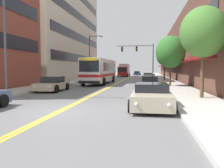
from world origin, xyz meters
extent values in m
plane|color=slate|center=(0.00, 37.00, 0.00)|extent=(240.00, 240.00, 0.00)
cube|color=#B2ADA5|center=(-7.09, 37.00, 0.08)|extent=(3.19, 106.00, 0.17)
cube|color=#B2ADA5|center=(7.09, 37.00, 0.08)|extent=(3.19, 106.00, 0.17)
cube|color=yellow|center=(-0.10, 37.00, 0.00)|extent=(0.14, 106.00, 0.01)
cube|color=yellow|center=(0.10, 37.00, 0.00)|extent=(0.14, 106.00, 0.01)
cube|color=black|center=(-8.90, 8.73, 4.64)|extent=(0.08, 12.07, 1.40)
cube|color=black|center=(-8.90, 8.73, 8.35)|extent=(0.08, 12.07, 1.40)
cube|color=beige|center=(-14.94, 31.78, 12.08)|extent=(12.00, 29.10, 24.15)
cube|color=black|center=(-8.90, 31.78, 4.03)|extent=(0.08, 26.77, 1.40)
cube|color=black|center=(-8.90, 31.78, 8.05)|extent=(0.08, 26.77, 1.40)
cube|color=black|center=(-8.90, 31.78, 12.08)|extent=(0.08, 26.77, 1.40)
cube|color=brown|center=(12.94, 37.00, 5.17)|extent=(8.00, 68.00, 10.34)
cube|color=maroon|center=(8.39, 37.00, 2.90)|extent=(1.10, 61.20, 0.24)
cube|color=black|center=(8.90, 37.00, 6.41)|extent=(0.08, 61.20, 1.40)
cube|color=silver|center=(-2.25, 19.57, 1.81)|extent=(2.50, 11.92, 2.92)
cube|color=#B21919|center=(-2.25, 19.57, 1.23)|extent=(2.52, 11.94, 0.32)
cube|color=black|center=(-2.25, 20.17, 2.28)|extent=(2.53, 9.30, 1.05)
cube|color=black|center=(-2.25, 13.59, 2.34)|extent=(2.25, 0.04, 1.28)
cube|color=yellow|center=(-2.25, 13.58, 3.07)|extent=(1.80, 0.06, 0.28)
cube|color=black|center=(-2.25, 13.57, 0.53)|extent=(2.45, 0.08, 0.32)
cylinder|color=black|center=(-3.53, 15.52, 0.50)|extent=(0.30, 1.00, 1.00)
cylinder|color=black|center=(-0.97, 15.52, 0.50)|extent=(0.30, 1.00, 1.00)
cylinder|color=black|center=(-3.53, 22.85, 0.50)|extent=(0.30, 1.00, 1.00)
cylinder|color=black|center=(-0.97, 22.85, 0.50)|extent=(0.30, 1.00, 1.00)
cube|color=#B7B7BC|center=(-4.37, 31.62, 0.52)|extent=(1.90, 4.30, 0.69)
cube|color=black|center=(-4.37, 31.79, 1.12)|extent=(1.63, 1.89, 0.52)
cylinder|color=black|center=(-5.34, 30.28, 0.32)|extent=(0.22, 0.63, 0.63)
cylinder|color=black|center=(-3.40, 30.28, 0.32)|extent=(0.22, 0.63, 0.63)
cylinder|color=black|center=(-5.34, 32.95, 0.32)|extent=(0.22, 0.63, 0.63)
cylinder|color=black|center=(-3.40, 32.95, 0.32)|extent=(0.22, 0.63, 0.63)
sphere|color=silver|center=(-5.04, 29.45, 0.55)|extent=(0.16, 0.16, 0.16)
sphere|color=silver|center=(-3.71, 29.45, 0.55)|extent=(0.16, 0.16, 0.16)
cube|color=red|center=(-5.06, 33.77, 0.55)|extent=(0.18, 0.04, 0.10)
cube|color=red|center=(-3.69, 33.77, 0.55)|extent=(0.18, 0.04, 0.10)
cylinder|color=black|center=(-3.36, 0.47, 0.34)|extent=(0.22, 0.68, 0.68)
cube|color=red|center=(-3.65, 1.26, 0.56)|extent=(0.18, 0.04, 0.10)
cube|color=#BCAD89|center=(-4.35, 8.68, 0.49)|extent=(1.80, 4.05, 0.61)
cube|color=black|center=(-4.35, 8.84, 1.06)|extent=(1.55, 1.78, 0.53)
cylinder|color=black|center=(-5.27, 7.42, 0.34)|extent=(0.22, 0.68, 0.68)
cylinder|color=black|center=(-3.42, 7.42, 0.34)|extent=(0.22, 0.68, 0.68)
cylinder|color=black|center=(-5.27, 9.93, 0.34)|extent=(0.22, 0.68, 0.68)
cylinder|color=black|center=(-3.42, 9.93, 0.34)|extent=(0.22, 0.68, 0.68)
sphere|color=silver|center=(-4.98, 6.63, 0.52)|extent=(0.16, 0.16, 0.16)
sphere|color=silver|center=(-3.71, 6.63, 0.52)|extent=(0.16, 0.16, 0.16)
cube|color=red|center=(-4.99, 10.71, 0.52)|extent=(0.18, 0.04, 0.10)
cube|color=red|center=(-3.70, 10.71, 0.52)|extent=(0.18, 0.04, 0.10)
cube|color=beige|center=(4.35, 1.59, 0.51)|extent=(1.91, 4.72, 0.68)
cube|color=black|center=(4.35, 1.77, 1.06)|extent=(1.65, 2.08, 0.42)
cylinder|color=black|center=(3.37, 0.12, 0.31)|extent=(0.22, 0.61, 0.61)
cylinder|color=black|center=(5.33, 0.12, 0.31)|extent=(0.22, 0.61, 0.61)
cylinder|color=black|center=(3.37, 3.05, 0.31)|extent=(0.22, 0.61, 0.61)
cylinder|color=black|center=(5.33, 3.05, 0.31)|extent=(0.22, 0.61, 0.61)
sphere|color=silver|center=(3.68, -0.79, 0.54)|extent=(0.16, 0.16, 0.16)
sphere|color=silver|center=(5.02, -0.79, 0.54)|extent=(0.16, 0.16, 0.16)
cube|color=red|center=(3.66, 3.96, 0.54)|extent=(0.18, 0.04, 0.10)
cube|color=red|center=(5.04, 3.96, 0.54)|extent=(0.18, 0.04, 0.10)
cube|color=#38383D|center=(4.26, 32.17, 0.47)|extent=(1.85, 4.21, 0.61)
cube|color=black|center=(4.26, 32.34, 1.02)|extent=(1.59, 1.85, 0.48)
cylinder|color=black|center=(3.31, 30.86, 0.31)|extent=(0.22, 0.61, 0.61)
cylinder|color=black|center=(5.21, 30.86, 0.31)|extent=(0.22, 0.61, 0.61)
cylinder|color=black|center=(3.31, 33.48, 0.31)|extent=(0.22, 0.61, 0.61)
cylinder|color=black|center=(5.21, 33.48, 0.31)|extent=(0.22, 0.61, 0.61)
sphere|color=silver|center=(3.61, 30.04, 0.51)|extent=(0.16, 0.16, 0.16)
sphere|color=silver|center=(4.91, 30.04, 0.51)|extent=(0.16, 0.16, 0.16)
cube|color=red|center=(3.59, 34.29, 0.51)|extent=(0.18, 0.04, 0.10)
cube|color=red|center=(4.93, 34.29, 0.51)|extent=(0.18, 0.04, 0.10)
cube|color=white|center=(4.42, 20.54, 0.53)|extent=(1.77, 4.54, 0.70)
cube|color=black|center=(4.42, 20.73, 1.09)|extent=(1.52, 2.00, 0.41)
cylinder|color=black|center=(3.51, 19.14, 0.32)|extent=(0.22, 0.64, 0.64)
cylinder|color=black|center=(5.32, 19.14, 0.32)|extent=(0.22, 0.64, 0.64)
cylinder|color=black|center=(3.51, 21.95, 0.32)|extent=(0.22, 0.64, 0.64)
cylinder|color=black|center=(5.32, 21.95, 0.32)|extent=(0.22, 0.64, 0.64)
sphere|color=silver|center=(3.80, 18.26, 0.56)|extent=(0.16, 0.16, 0.16)
sphere|color=silver|center=(5.04, 18.26, 0.56)|extent=(0.16, 0.16, 0.16)
cube|color=red|center=(3.78, 22.82, 0.56)|extent=(0.18, 0.04, 0.10)
cube|color=red|center=(5.05, 22.82, 0.56)|extent=(0.18, 0.04, 0.10)
cube|color=black|center=(4.40, 12.54, 0.49)|extent=(1.82, 4.26, 0.59)
cube|color=black|center=(4.40, 12.71, 1.04)|extent=(1.56, 1.88, 0.52)
cylinder|color=black|center=(3.47, 11.22, 0.35)|extent=(0.22, 0.70, 0.70)
cylinder|color=black|center=(5.33, 11.22, 0.35)|extent=(0.22, 0.70, 0.70)
cylinder|color=black|center=(3.47, 13.86, 0.35)|extent=(0.22, 0.70, 0.70)
cylinder|color=black|center=(5.33, 13.86, 0.35)|extent=(0.22, 0.70, 0.70)
sphere|color=silver|center=(3.76, 10.39, 0.52)|extent=(0.16, 0.16, 0.16)
sphere|color=silver|center=(5.04, 10.39, 0.52)|extent=(0.16, 0.16, 0.16)
cube|color=red|center=(3.75, 14.68, 0.52)|extent=(0.18, 0.04, 0.10)
cube|color=red|center=(5.06, 14.68, 0.52)|extent=(0.18, 0.04, 0.10)
cube|color=#19234C|center=(0.95, 59.98, 0.46)|extent=(1.91, 4.05, 0.58)
cube|color=black|center=(0.95, 60.14, 1.00)|extent=(1.64, 1.78, 0.50)
cylinder|color=black|center=(-0.03, 58.72, 0.31)|extent=(0.22, 0.62, 0.62)
cylinder|color=black|center=(1.92, 58.72, 0.31)|extent=(0.22, 0.62, 0.62)
cylinder|color=black|center=(-0.03, 61.24, 0.31)|extent=(0.22, 0.62, 0.62)
cylinder|color=black|center=(1.92, 61.24, 0.31)|extent=(0.22, 0.62, 0.62)
sphere|color=silver|center=(0.28, 57.93, 0.49)|extent=(0.16, 0.16, 0.16)
sphere|color=silver|center=(1.61, 57.93, 0.49)|extent=(0.16, 0.16, 0.16)
cube|color=red|center=(0.26, 62.02, 0.49)|extent=(0.18, 0.04, 0.10)
cube|color=red|center=(1.63, 62.02, 0.49)|extent=(0.18, 0.04, 0.10)
cube|color=maroon|center=(-2.01, 45.57, 1.38)|extent=(2.44, 2.40, 2.27)
cube|color=black|center=(-2.01, 44.35, 1.79)|extent=(2.08, 0.04, 1.00)
cube|color=white|center=(-2.01, 49.57, 1.79)|extent=(2.49, 5.59, 3.07)
cylinder|color=black|center=(-3.26, 45.57, 0.42)|extent=(0.28, 0.84, 0.84)
cylinder|color=black|center=(-0.75, 45.57, 0.42)|extent=(0.28, 0.84, 0.84)
cylinder|color=black|center=(-3.26, 51.24, 0.42)|extent=(0.28, 0.84, 0.84)
cylinder|color=black|center=(-0.75, 51.24, 0.42)|extent=(0.28, 0.84, 0.84)
cylinder|color=#47474C|center=(5.20, 32.40, 3.38)|extent=(0.18, 0.18, 6.76)
cylinder|color=#47474C|center=(1.73, 32.40, 6.41)|extent=(6.95, 0.11, 0.11)
cube|color=black|center=(2.07, 32.40, 5.81)|extent=(0.34, 0.26, 0.92)
sphere|color=red|center=(2.07, 32.24, 6.09)|extent=(0.18, 0.18, 0.18)
sphere|color=yellow|center=(2.07, 32.24, 5.81)|extent=(0.18, 0.18, 0.18)
sphere|color=green|center=(2.07, 32.24, 5.53)|extent=(0.18, 0.18, 0.18)
cylinder|color=black|center=(2.07, 32.40, 6.34)|extent=(0.02, 0.02, 0.14)
cube|color=black|center=(-0.71, 32.40, 5.81)|extent=(0.34, 0.26, 0.92)
sphere|color=red|center=(-0.71, 32.24, 6.09)|extent=(0.18, 0.18, 0.18)
sphere|color=yellow|center=(-0.71, 32.24, 5.81)|extent=(0.18, 0.18, 0.18)
sphere|color=green|center=(-0.71, 32.24, 5.53)|extent=(0.18, 0.18, 0.18)
cylinder|color=black|center=(-0.71, 32.40, 6.34)|extent=(0.02, 0.02, 0.14)
cylinder|color=#47474C|center=(-5.30, 3.54, 4.45)|extent=(0.16, 0.16, 8.90)
cylinder|color=#47474C|center=(-5.30, 25.25, 3.75)|extent=(0.16, 0.16, 7.50)
cylinder|color=#47474C|center=(-4.29, 25.25, 7.35)|extent=(2.01, 0.10, 0.10)
ellipsoid|color=#B2B2B7|center=(-3.29, 25.25, 7.25)|extent=(0.56, 0.28, 0.20)
cylinder|color=brown|center=(7.63, 4.95, 1.64)|extent=(0.24, 0.24, 2.94)
ellipsoid|color=#42752D|center=(7.63, 4.95, 4.36)|extent=(2.95, 2.95, 3.24)
cylinder|color=brown|center=(6.60, 14.71, 1.33)|extent=(0.23, 0.23, 2.33)
ellipsoid|color=#2D6B28|center=(6.60, 14.71, 3.85)|extent=(3.17, 3.17, 3.49)
cylinder|color=brown|center=(6.90, 26.67, 1.53)|extent=(0.22, 0.22, 2.73)
ellipsoid|color=#42752D|center=(6.90, 26.67, 4.02)|extent=(2.63, 2.63, 2.89)
camera|label=1|loc=(4.11, -9.88, 2.03)|focal=35.00mm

